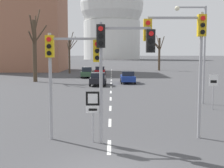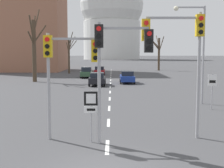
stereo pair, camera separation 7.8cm
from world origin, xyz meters
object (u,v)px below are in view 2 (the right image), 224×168
at_px(traffic_signal_near_right, 183,43).
at_px(route_sign_post, 92,107).
at_px(traffic_signal_near_left, 66,59).
at_px(speed_limit_sign, 214,85).
at_px(sedan_near_right, 88,72).
at_px(sedan_far_left, 101,71).
at_px(traffic_signal_centre_tall, 117,52).
at_px(sedan_mid_centre, 99,79).
at_px(sedan_near_left, 128,77).
at_px(street_lamp_right, 199,43).

bearing_deg(traffic_signal_near_right, route_sign_post, -170.15).
bearing_deg(traffic_signal_near_left, speed_limit_sign, 39.69).
distance_m(traffic_signal_near_left, sedan_near_right, 34.76).
xyz_separation_m(traffic_signal_near_right, sedan_far_left, (-5.21, 39.87, -3.52)).
relative_size(traffic_signal_near_right, sedan_far_left, 1.31).
bearing_deg(traffic_signal_centre_tall, traffic_signal_near_right, 16.33).
bearing_deg(route_sign_post, sedan_mid_centre, 92.04).
height_order(traffic_signal_centre_tall, sedan_mid_centre, traffic_signal_centre_tall).
height_order(traffic_signal_near_right, speed_limit_sign, traffic_signal_near_right).
relative_size(traffic_signal_near_left, sedan_near_right, 1.15).
height_order(sedan_near_left, sedan_far_left, sedan_near_left).
height_order(street_lamp_right, sedan_far_left, street_lamp_right).
bearing_deg(traffic_signal_near_right, street_lamp_right, 70.90).
bearing_deg(speed_limit_sign, street_lamp_right, 100.56).
bearing_deg(street_lamp_right, traffic_signal_centre_tall, -120.80).
xyz_separation_m(traffic_signal_centre_tall, sedan_near_right, (-4.13, 35.24, -3.07)).
relative_size(traffic_signal_centre_tall, route_sign_post, 2.27).
height_order(traffic_signal_near_left, sedan_near_right, traffic_signal_near_left).
bearing_deg(traffic_signal_near_right, sedan_near_left, 92.50).
xyz_separation_m(traffic_signal_near_left, speed_limit_sign, (8.87, 7.36, -1.93)).
xyz_separation_m(traffic_signal_near_right, sedan_near_left, (-1.13, 25.79, -3.52)).
bearing_deg(sedan_mid_centre, sedan_near_left, 36.95).
bearing_deg(sedan_near_left, speed_limit_sign, -75.33).
distance_m(route_sign_post, sedan_near_right, 35.22).
relative_size(street_lamp_right, sedan_near_right, 1.77).
bearing_deg(sedan_far_left, street_lamp_right, -74.32).
xyz_separation_m(speed_limit_sign, sedan_mid_centre, (-8.56, 15.87, -0.86)).
relative_size(traffic_signal_centre_tall, sedan_near_left, 1.18).
distance_m(traffic_signal_near_right, street_lamp_right, 10.10).
xyz_separation_m(route_sign_post, sedan_near_left, (2.84, 26.48, -0.75)).
distance_m(speed_limit_sign, sedan_near_left, 19.29).
distance_m(traffic_signal_centre_tall, sedan_near_right, 35.61).
distance_m(traffic_signal_near_left, sedan_mid_centre, 23.40).
relative_size(traffic_signal_near_left, speed_limit_sign, 1.93).
xyz_separation_m(traffic_signal_near_right, speed_limit_sign, (3.75, 7.15, -2.65)).
distance_m(traffic_signal_near_right, route_sign_post, 4.89).
bearing_deg(route_sign_post, speed_limit_sign, 45.46).
xyz_separation_m(route_sign_post, street_lamp_right, (7.27, 10.23, 3.05)).
distance_m(route_sign_post, sedan_far_left, 40.58).
distance_m(street_lamp_right, sedan_near_left, 17.27).
height_order(sedan_near_right, sedan_mid_centre, sedan_near_right).
distance_m(sedan_near_right, sedan_far_left, 5.77).
relative_size(traffic_signal_near_right, traffic_signal_near_left, 1.20).
bearing_deg(sedan_near_left, street_lamp_right, -74.74).
height_order(speed_limit_sign, sedan_near_left, speed_limit_sign).
xyz_separation_m(traffic_signal_centre_tall, sedan_mid_centre, (-1.92, 23.87, -3.10)).
bearing_deg(sedan_near_right, street_lamp_right, -67.44).
xyz_separation_m(traffic_signal_centre_tall, sedan_near_left, (1.76, 26.64, -3.12)).
bearing_deg(sedan_near_right, route_sign_post, -85.03).
bearing_deg(traffic_signal_centre_tall, traffic_signal_near_left, 164.15).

